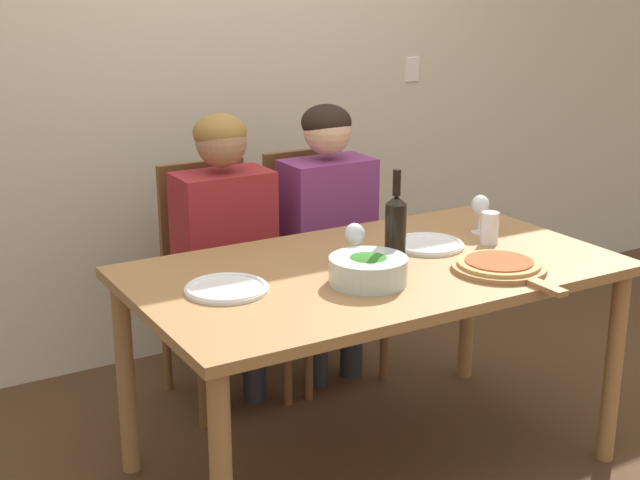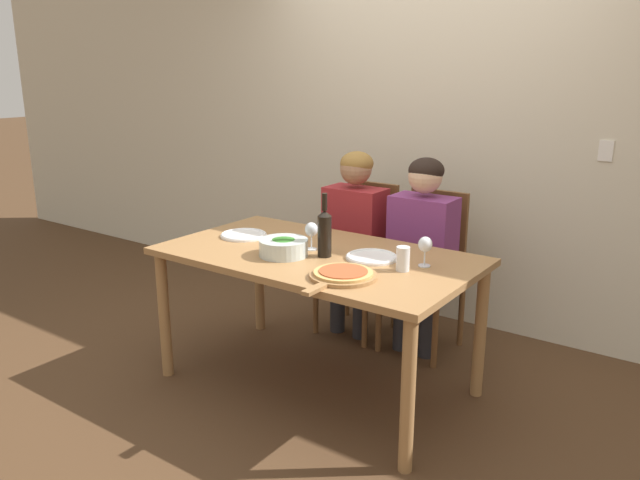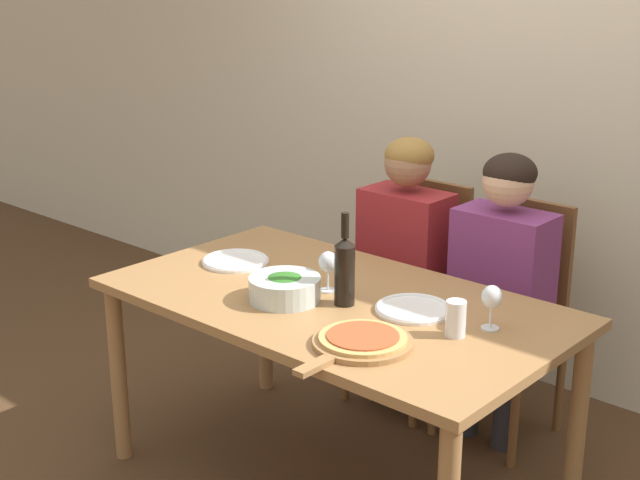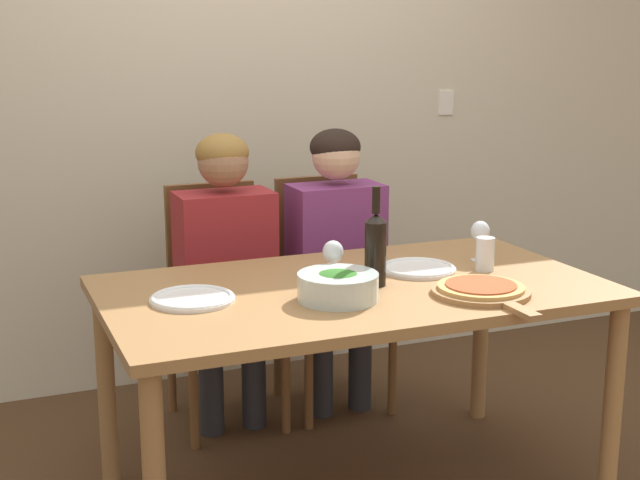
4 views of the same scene
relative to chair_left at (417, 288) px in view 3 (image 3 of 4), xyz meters
name	(u,v)px [view 3 (image 3 of 4)]	position (x,y,z in m)	size (l,w,h in m)	color
back_wall	(532,93)	(0.23, 0.51, 0.84)	(10.00, 0.06, 2.70)	beige
dining_table	(335,319)	(0.23, -0.84, 0.17)	(1.66, 0.93, 0.77)	#9E7042
chair_left	(417,288)	(0.00, 0.00, 0.00)	(0.42, 0.42, 0.98)	brown
chair_right	(512,315)	(0.48, 0.00, 0.00)	(0.42, 0.42, 0.98)	brown
person_woman	(403,249)	(0.00, -0.12, 0.21)	(0.47, 0.51, 1.21)	#28282D
person_man	(500,274)	(0.48, -0.12, 0.21)	(0.47, 0.51, 1.21)	#28282D
wine_bottle	(345,269)	(0.29, -0.86, 0.39)	(0.07, 0.07, 0.33)	black
broccoli_bowl	(285,288)	(0.11, -0.97, 0.30)	(0.26, 0.26, 0.09)	silver
dinner_plate_left	(235,261)	(-0.31, -0.81, 0.26)	(0.27, 0.27, 0.02)	white
dinner_plate_right	(414,309)	(0.51, -0.76, 0.26)	(0.27, 0.27, 0.02)	white
pizza_on_board	(361,341)	(0.56, -1.10, 0.27)	(0.32, 0.46, 0.04)	#9E7042
wine_glass_left	(328,264)	(0.17, -0.80, 0.36)	(0.07, 0.07, 0.15)	silver
wine_glass_right	(492,299)	(0.79, -0.71, 0.36)	(0.07, 0.07, 0.15)	silver
water_tumbler	(456,318)	(0.74, -0.84, 0.32)	(0.07, 0.07, 0.12)	silver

